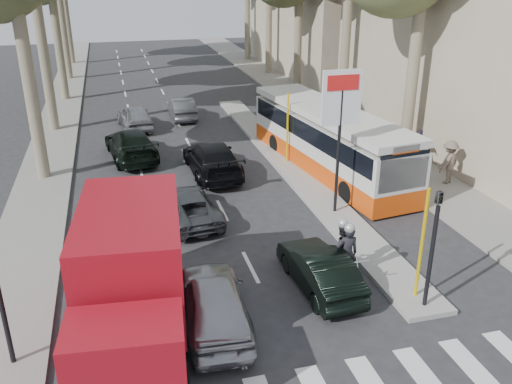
% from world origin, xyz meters
% --- Properties ---
extents(ground, '(120.00, 120.00, 0.00)m').
position_xyz_m(ground, '(0.00, 0.00, 0.00)').
color(ground, '#28282B').
rests_on(ground, ground).
extents(sidewalk_right, '(3.20, 70.00, 0.12)m').
position_xyz_m(sidewalk_right, '(8.60, 25.00, 0.06)').
color(sidewalk_right, gray).
rests_on(sidewalk_right, ground).
extents(median_left, '(2.40, 64.00, 0.12)m').
position_xyz_m(median_left, '(-8.00, 28.00, 0.06)').
color(median_left, gray).
rests_on(median_left, ground).
extents(traffic_island, '(1.50, 26.00, 0.16)m').
position_xyz_m(traffic_island, '(3.25, 11.00, 0.08)').
color(traffic_island, gray).
rests_on(traffic_island, ground).
extents(billboard, '(1.50, 12.10, 5.60)m').
position_xyz_m(billboard, '(3.25, 5.00, 3.70)').
color(billboard, yellow).
rests_on(billboard, ground).
extents(traffic_light_island, '(0.16, 0.41, 3.60)m').
position_xyz_m(traffic_light_island, '(3.25, -1.50, 2.49)').
color(traffic_light_island, black).
rests_on(traffic_light_island, ground).
extents(silver_hatchback, '(1.99, 4.38, 1.46)m').
position_xyz_m(silver_hatchback, '(-2.58, -0.68, 0.73)').
color(silver_hatchback, '#AFB0B7').
rests_on(silver_hatchback, ground).
extents(dark_hatchback, '(1.56, 3.92, 1.27)m').
position_xyz_m(dark_hatchback, '(0.79, 0.32, 0.63)').
color(dark_hatchback, black).
rests_on(dark_hatchback, ground).
extents(queue_car_a, '(2.41, 4.42, 1.18)m').
position_xyz_m(queue_car_a, '(-2.34, 6.00, 0.59)').
color(queue_car_a, '#44464A').
rests_on(queue_car_a, ground).
extents(queue_car_b, '(2.25, 5.23, 1.50)m').
position_xyz_m(queue_car_b, '(-0.50, 10.58, 0.75)').
color(queue_car_b, black).
rests_on(queue_car_b, ground).
extents(queue_car_c, '(2.13, 4.30, 1.41)m').
position_xyz_m(queue_car_c, '(-3.50, 19.22, 0.70)').
color(queue_car_c, '#95979C').
rests_on(queue_car_c, ground).
extents(queue_car_d, '(1.42, 3.97, 1.30)m').
position_xyz_m(queue_car_d, '(-0.50, 20.81, 0.65)').
color(queue_car_d, '#505258').
rests_on(queue_car_d, ground).
extents(queue_car_e, '(2.70, 5.32, 1.48)m').
position_xyz_m(queue_car_e, '(-4.00, 13.79, 0.74)').
color(queue_car_e, black).
rests_on(queue_car_e, ground).
extents(red_truck, '(3.03, 6.66, 3.44)m').
position_xyz_m(red_truck, '(-4.64, -0.80, 1.82)').
color(red_truck, black).
rests_on(red_truck, ground).
extents(city_bus, '(3.93, 11.55, 2.98)m').
position_xyz_m(city_bus, '(4.80, 9.70, 1.57)').
color(city_bus, '#D9470C').
rests_on(city_bus, ground).
extents(motorcycle, '(0.86, 2.40, 2.04)m').
position_xyz_m(motorcycle, '(1.66, 0.56, 0.93)').
color(motorcycle, black).
rests_on(motorcycle, ground).
extents(pedestrian_near, '(1.13, 1.10, 1.81)m').
position_xyz_m(pedestrian_near, '(9.01, 8.77, 1.02)').
color(pedestrian_near, '#342D43').
rests_on(pedestrian_near, sidewalk_right).
extents(pedestrian_far, '(1.35, 1.05, 1.91)m').
position_xyz_m(pedestrian_far, '(9.18, 6.57, 1.08)').
color(pedestrian_far, '#685C4E').
rests_on(pedestrian_far, sidewalk_right).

